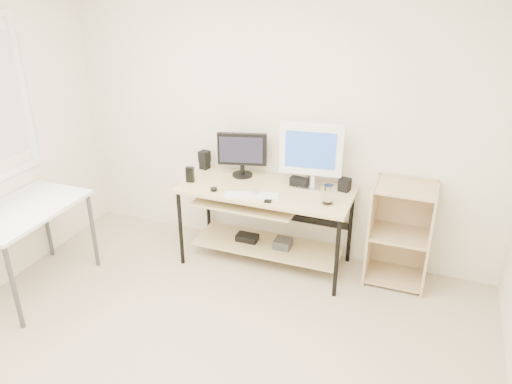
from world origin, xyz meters
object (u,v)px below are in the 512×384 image
at_px(side_table, 25,217).
at_px(black_monitor, 242,152).
at_px(white_imac, 311,151).
at_px(shelf_unit, 400,232).
at_px(desk, 263,209).
at_px(audio_controller, 190,175).

height_order(side_table, black_monitor, black_monitor).
bearing_deg(white_imac, shelf_unit, -5.85).
distance_m(side_table, shelf_unit, 3.09).
distance_m(desk, white_imac, 0.68).
bearing_deg(shelf_unit, desk, -172.23).
height_order(desk, shelf_unit, shelf_unit).
bearing_deg(shelf_unit, audio_controller, -171.59).
bearing_deg(white_imac, side_table, -155.68).
height_order(side_table, shelf_unit, shelf_unit).
distance_m(desk, black_monitor, 0.55).
distance_m(shelf_unit, audio_controller, 1.89).
height_order(desk, audio_controller, audio_controller).
bearing_deg(side_table, desk, 32.65).
relative_size(side_table, white_imac, 1.74).
relative_size(shelf_unit, white_imac, 1.57).
bearing_deg(desk, white_imac, 22.09).
bearing_deg(audio_controller, side_table, -146.38).
xyz_separation_m(side_table, shelf_unit, (2.83, 1.22, -0.22)).
relative_size(desk, side_table, 1.50).
height_order(shelf_unit, white_imac, white_imac).
height_order(shelf_unit, black_monitor, black_monitor).
bearing_deg(black_monitor, desk, -48.16).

